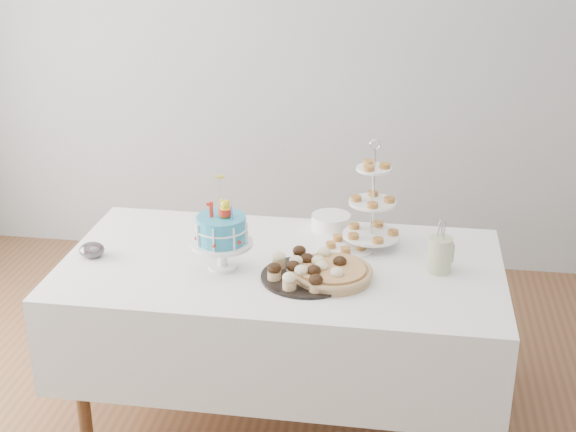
% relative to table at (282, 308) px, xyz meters
% --- Properties ---
extents(walls, '(5.04, 4.04, 2.70)m').
position_rel_table_xyz_m(walls, '(0.00, -0.30, 0.81)').
color(walls, '#9D9FA2').
rests_on(walls, floor).
extents(table, '(1.92, 1.02, 0.77)m').
position_rel_table_xyz_m(table, '(0.00, 0.00, 0.00)').
color(table, white).
rests_on(table, floor).
extents(birthday_cake, '(0.27, 0.27, 0.41)m').
position_rel_table_xyz_m(birthday_cake, '(-0.24, -0.09, 0.34)').
color(birthday_cake, white).
rests_on(birthday_cake, table).
extents(cupcake_tray, '(0.39, 0.39, 0.09)m').
position_rel_table_xyz_m(cupcake_tray, '(0.13, -0.13, 0.27)').
color(cupcake_tray, black).
rests_on(cupcake_tray, table).
extents(pie, '(0.34, 0.34, 0.05)m').
position_rel_table_xyz_m(pie, '(0.24, -0.13, 0.26)').
color(pie, '#A37F58').
rests_on(pie, table).
extents(tiered_stand, '(0.26, 0.26, 0.51)m').
position_rel_table_xyz_m(tiered_stand, '(0.38, 0.23, 0.44)').
color(tiered_stand, silver).
rests_on(tiered_stand, table).
extents(plate_stack, '(0.19, 0.19, 0.07)m').
position_rel_table_xyz_m(plate_stack, '(0.17, 0.40, 0.26)').
color(plate_stack, white).
rests_on(plate_stack, table).
extents(pastry_plate, '(0.25, 0.25, 0.04)m').
position_rel_table_xyz_m(pastry_plate, '(0.27, 0.19, 0.24)').
color(pastry_plate, white).
rests_on(pastry_plate, table).
extents(jam_bowl_a, '(0.10, 0.10, 0.06)m').
position_rel_table_xyz_m(jam_bowl_a, '(-0.84, -0.07, 0.25)').
color(jam_bowl_a, silver).
rests_on(jam_bowl_a, table).
extents(jam_bowl_b, '(0.11, 0.11, 0.07)m').
position_rel_table_xyz_m(jam_bowl_b, '(-0.84, -0.07, 0.26)').
color(jam_bowl_b, silver).
rests_on(jam_bowl_b, table).
extents(utensil_pitcher, '(0.11, 0.11, 0.24)m').
position_rel_table_xyz_m(utensil_pitcher, '(0.68, 0.02, 0.31)').
color(utensil_pitcher, beige).
rests_on(utensil_pitcher, table).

